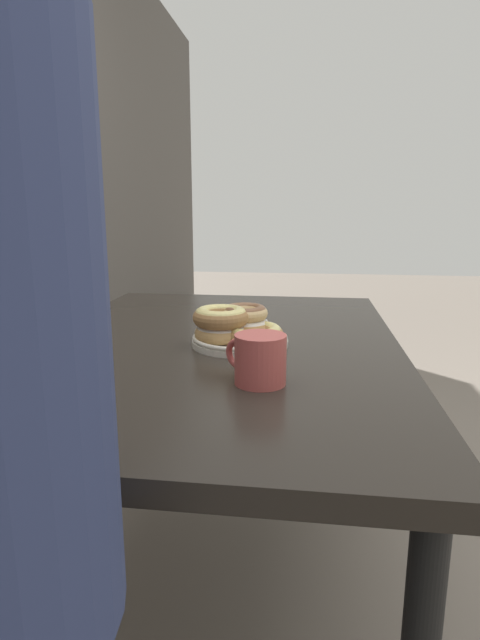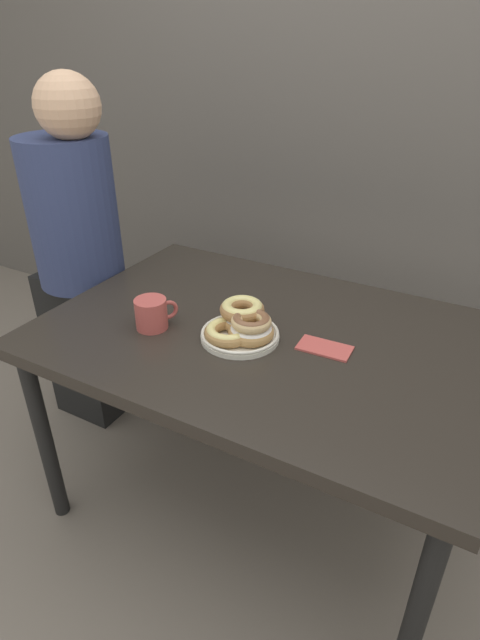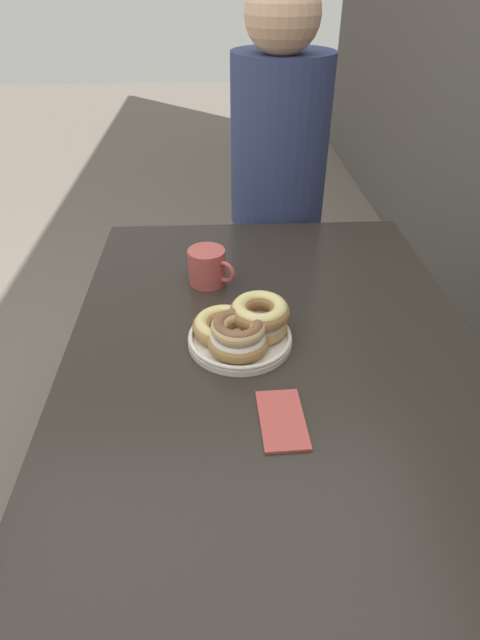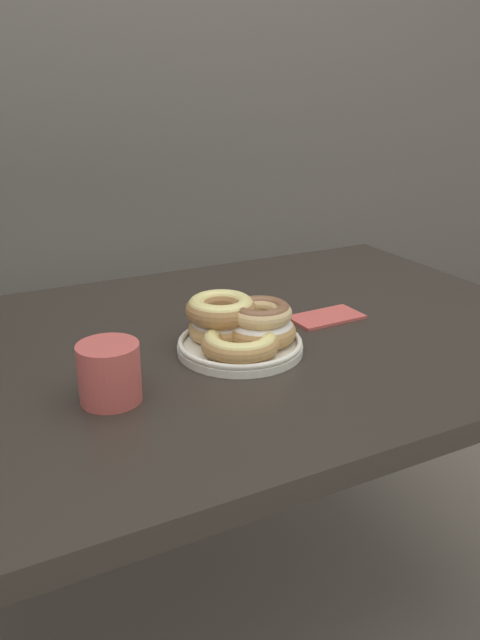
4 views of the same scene
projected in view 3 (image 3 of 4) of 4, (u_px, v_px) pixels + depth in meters
name	position (u px, v px, depth m)	size (l,w,h in m)	color
ground_plane	(219.00, 542.00, 1.46)	(14.00, 14.00, 0.00)	#70665B
dining_table	(274.00, 376.00, 1.09)	(1.29, 0.89, 0.71)	#28231E
donut_plate	(243.00, 328.00, 1.05)	(0.24, 0.25, 0.09)	silver
coffee_mug	(208.00, 266.00, 1.26)	(0.10, 0.12, 0.09)	#B74C47
person_figure	(278.00, 197.00, 1.72)	(0.39, 0.31, 1.37)	black
napkin	(282.00, 420.00, 0.89)	(0.15, 0.09, 0.01)	#BC4C47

